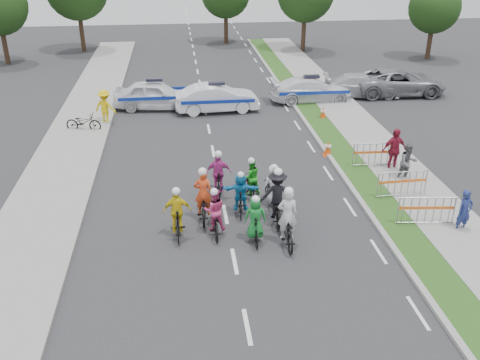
{
  "coord_description": "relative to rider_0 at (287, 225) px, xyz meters",
  "views": [
    {
      "loc": [
        -1.46,
        -13.7,
        9.32
      ],
      "look_at": [
        0.59,
        3.48,
        1.1
      ],
      "focal_mm": 40.0,
      "sensor_mm": 36.0,
      "label": 1
    }
  ],
  "objects": [
    {
      "name": "rider_6",
      "position": [
        -2.57,
        1.93,
        -0.02
      ],
      "size": [
        0.79,
        1.98,
        1.99
      ],
      "rotation": [
        0.0,
        0.0,
        3.08
      ],
      "color": "black",
      "rests_on": "ground"
    },
    {
      "name": "curb_right",
      "position": [
        3.31,
        4.12,
        -0.61
      ],
      "size": [
        0.2,
        60.0,
        0.12
      ],
      "primitive_type": "cube",
      "color": "gray",
      "rests_on": "ground"
    },
    {
      "name": "cone_0",
      "position": [
        3.29,
        7.01,
        -0.33
      ],
      "size": [
        0.4,
        0.4,
        0.7
      ],
      "color": "#F24C0C",
      "rests_on": "ground"
    },
    {
      "name": "sidewalk_right",
      "position": [
        5.81,
        4.12,
        -0.61
      ],
      "size": [
        2.4,
        60.0,
        0.13
      ],
      "primitive_type": "cube",
      "color": "gray",
      "rests_on": "ground"
    },
    {
      "name": "rider_0",
      "position": [
        0.0,
        0.0,
        0.0
      ],
      "size": [
        0.75,
        2.03,
        2.05
      ],
      "rotation": [
        0.0,
        0.0,
        3.12
      ],
      "color": "black",
      "rests_on": "ground"
    },
    {
      "name": "spectator_2",
      "position": [
        5.54,
        5.07,
        0.26
      ],
      "size": [
        1.16,
        0.65,
        1.86
      ],
      "primitive_type": "imported",
      "rotation": [
        0.0,
        0.0,
        0.18
      ],
      "color": "maroon",
      "rests_on": "ground"
    },
    {
      "name": "rider_9",
      "position": [
        -1.89,
        3.62,
        0.05
      ],
      "size": [
        0.96,
        1.81,
        1.88
      ],
      "rotation": [
        0.0,
        0.0,
        3.1
      ],
      "color": "black",
      "rests_on": "ground"
    },
    {
      "name": "ground",
      "position": [
        -1.79,
        -0.88,
        -0.67
      ],
      "size": [
        90.0,
        90.0,
        0.0
      ],
      "primitive_type": "plane",
      "color": "#28282B",
      "rests_on": "ground"
    },
    {
      "name": "marshal_hiviz",
      "position": [
        -7.04,
        12.61,
        0.22
      ],
      "size": [
        1.33,
        1.07,
        1.79
      ],
      "primitive_type": "imported",
      "rotation": [
        0.0,
        0.0,
        2.73
      ],
      "color": "yellow",
      "rests_on": "ground"
    },
    {
      "name": "sidewalk_left",
      "position": [
        -8.29,
        4.12,
        -0.61
      ],
      "size": [
        3.0,
        60.0,
        0.13
      ],
      "primitive_type": "cube",
      "color": "gray",
      "rests_on": "ground"
    },
    {
      "name": "rider_5",
      "position": [
        -1.24,
        2.15,
        0.04
      ],
      "size": [
        1.36,
        1.62,
        1.67
      ],
      "rotation": [
        0.0,
        0.0,
        3.04
      ],
      "color": "black",
      "rests_on": "ground"
    },
    {
      "name": "parked_bike",
      "position": [
        -8.04,
        11.56,
        -0.21
      ],
      "size": [
        1.87,
        0.96,
        0.94
      ],
      "primitive_type": "imported",
      "rotation": [
        0.0,
        0.0,
        1.37
      ],
      "color": "black",
      "rests_on": "ground"
    },
    {
      "name": "rider_7",
      "position": [
        0.02,
        2.62,
        -0.01
      ],
      "size": [
        0.78,
        1.65,
        1.68
      ],
      "rotation": [
        0.0,
        0.0,
        3.34
      ],
      "color": "black",
      "rests_on": "ground"
    },
    {
      "name": "spectator_0",
      "position": [
        6.0,
        -0.01,
        0.09
      ],
      "size": [
        0.63,
        0.48,
        1.54
      ],
      "primitive_type": "imported",
      "rotation": [
        0.0,
        0.0,
        0.21
      ],
      "color": "navy",
      "rests_on": "ground"
    },
    {
      "name": "tree_2",
      "position": [
        16.21,
        25.12,
        3.16
      ],
      "size": [
        3.85,
        3.85,
        5.77
      ],
      "color": "#382619",
      "rests_on": "ground"
    },
    {
      "name": "rider_2",
      "position": [
        -2.26,
        0.84,
        -0.03
      ],
      "size": [
        0.73,
        1.71,
        1.73
      ],
      "rotation": [
        0.0,
        0.0,
        3.17
      ],
      "color": "black",
      "rests_on": "ground"
    },
    {
      "name": "rider_1",
      "position": [
        -1.0,
        0.23,
        -0.01
      ],
      "size": [
        0.72,
        1.63,
        1.7
      ],
      "rotation": [
        0.0,
        0.0,
        3.11
      ],
      "color": "black",
      "rests_on": "ground"
    },
    {
      "name": "grass_strip",
      "position": [
        4.01,
        4.12,
        -0.62
      ],
      "size": [
        1.2,
        60.0,
        0.11
      ],
      "primitive_type": "cube",
      "color": "#254C18",
      "rests_on": "ground"
    },
    {
      "name": "spectator_1",
      "position": [
        5.71,
        4.0,
        0.14
      ],
      "size": [
        0.87,
        0.72,
        1.62
      ],
      "primitive_type": "imported",
      "rotation": [
        0.0,
        0.0,
        0.14
      ],
      "color": "#57575C",
      "rests_on": "ground"
    },
    {
      "name": "police_car_0",
      "position": [
        -4.52,
        14.86,
        0.11
      ],
      "size": [
        4.83,
        2.48,
        1.57
      ],
      "primitive_type": "imported",
      "rotation": [
        0.0,
        0.0,
        1.43
      ],
      "color": "white",
      "rests_on": "ground"
    },
    {
      "name": "cone_1",
      "position": [
        4.37,
        11.91,
        -0.33
      ],
      "size": [
        0.4,
        0.4,
        0.7
      ],
      "color": "#F24C0C",
      "rests_on": "ground"
    },
    {
      "name": "police_car_1",
      "position": [
        -1.14,
        13.94,
        0.08
      ],
      "size": [
        4.69,
        1.93,
        1.51
      ],
      "primitive_type": "imported",
      "rotation": [
        0.0,
        0.0,
        1.64
      ],
      "color": "white",
      "rests_on": "ground"
    },
    {
      "name": "rider_8",
      "position": [
        -0.71,
        3.27,
        -0.04
      ],
      "size": [
        0.89,
        1.74,
        1.69
      ],
      "rotation": [
        0.0,
        0.0,
        3.34
      ],
      "color": "black",
      "rests_on": "ground"
    },
    {
      "name": "civilian_suv",
      "position": [
        10.12,
        15.91,
        0.1
      ],
      "size": [
        5.68,
        2.76,
        1.56
      ],
      "primitive_type": "imported",
      "rotation": [
        0.0,
        0.0,
        1.54
      ],
      "color": "gray",
      "rests_on": "ground"
    },
    {
      "name": "barrier_0",
      "position": [
        4.91,
        0.47,
        -0.11
      ],
      "size": [
        2.04,
        0.71,
        1.12
      ],
      "primitive_type": null,
      "rotation": [
        0.0,
        0.0,
        -0.11
      ],
      "color": "#A5A8AD",
      "rests_on": "ground"
    },
    {
      "name": "rider_4",
      "position": [
        -0.07,
        1.44,
        0.12
      ],
      "size": [
        1.19,
        2.07,
        2.06
      ],
      "rotation": [
        0.0,
        0.0,
        3.05
      ],
      "color": "black",
      "rests_on": "ground"
    },
    {
      "name": "police_car_2",
      "position": [
        4.48,
        15.21,
        0.02
      ],
      "size": [
        4.87,
        2.15,
        1.39
      ],
      "primitive_type": "imported",
      "rotation": [
        0.0,
        0.0,
        1.61
      ],
      "color": "white",
      "rests_on": "ground"
    },
    {
      "name": "civilian_sedan",
      "position": [
        7.8,
        15.8,
        -0.01
      ],
      "size": [
        4.82,
        2.46,
        1.34
      ],
      "primitive_type": "imported",
      "rotation": [
        0.0,
        0.0,
        1.44
      ],
      "color": "#ACADB1",
      "rests_on": "ground"
    },
    {
      "name": "rider_3",
      "position": [
        -3.48,
        0.84,
        0.03
      ],
      "size": [
        0.92,
        1.75,
        1.83
      ],
      "rotation": [
        0.0,
        0.0,
        3.14
      ],
      "color": "black",
      "rests_on": "ground"
    },
    {
      "name": "barrier_2",
      "position": [
        4.91,
        5.44,
        -0.11
      ],
      "size": [
        2.02,
        0.6,
        1.12
      ],
      "primitive_type": null,
      "rotation": [
        0.0,
        0.0,
        -0.05
      ],
      "color": "#A5A8AD",
      "rests_on": "ground"
    },
    {
      "name": "barrier_1",
      "position": [
        4.91,
        2.57,
        -0.11
      ],
      "size": [
        2.02,
        0.58,
        1.12
      ],
      "primitive_type": null,
      "rotation": [
        0.0,
        0.0,
        0.04
      ],
      "color": "#A5A8AD",
      "rests_on": "ground"
    }
  ]
}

